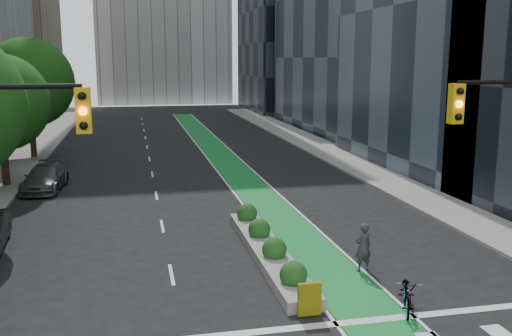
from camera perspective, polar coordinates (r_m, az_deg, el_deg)
name	(u,v)px	position (r m, az deg, el deg)	size (l,w,h in m)	color
sidewalk_left	(3,176)	(39.58, -23.96, -0.77)	(3.60, 90.00, 0.15)	gray
sidewalk_right	(353,162)	(41.68, 9.66, 0.56)	(3.60, 90.00, 0.15)	gray
bike_lane_paint	(222,156)	(44.16, -3.47, 1.18)	(2.20, 70.00, 0.01)	#188436
building_dark_end	(297,12)	(84.65, 4.13, 15.28)	(14.00, 18.00, 28.00)	black
tree_midfar	(0,103)	(35.88, -24.24, 5.97)	(5.60, 5.60, 7.76)	black
tree_far	(29,83)	(45.66, -21.77, 7.93)	(6.60, 6.60, 9.00)	black
median_planter	(268,248)	(21.80, 1.17, -7.97)	(1.20, 10.26, 1.10)	gray
bicycle	(407,293)	(17.98, 14.89, -12.01)	(0.71, 2.02, 1.06)	gray
cyclist	(363,247)	(20.60, 10.66, -7.79)	(0.65, 0.42, 1.77)	#35303A
parked_car_left_far	(45,178)	(34.79, -20.34, -0.93)	(2.00, 4.93, 1.43)	#4E5053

